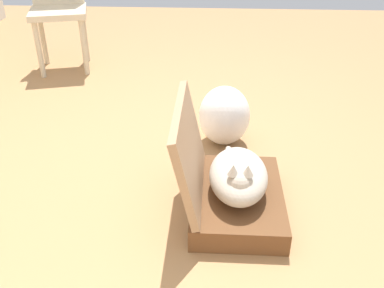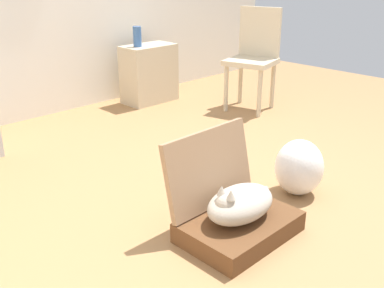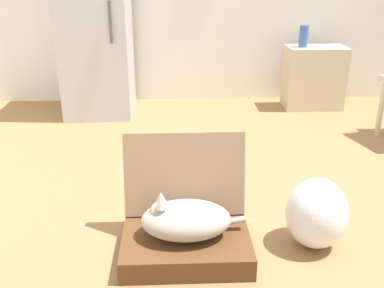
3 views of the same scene
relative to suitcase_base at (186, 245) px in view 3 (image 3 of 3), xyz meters
The scene contains 8 objects.
ground_plane 0.68m from the suitcase_base, 55.25° to the left, with size 7.68×7.68×0.00m, color #9E7247.
suitcase_base is the anchor object (origin of this frame).
suitcase_lid 0.37m from the suitcase_base, 90.00° to the left, with size 0.63×0.45×0.04m, color #9B7756.
cat 0.15m from the suitcase_base, behind, with size 0.52×0.28×0.23m.
plastic_bag_white 0.68m from the suitcase_base, ahead, with size 0.32×0.31×0.37m, color white.
refrigerator 2.59m from the suitcase_base, 107.93° to the left, with size 0.62×0.70×1.64m.
side_table 2.77m from the suitcase_base, 60.72° to the left, with size 0.57×0.32×0.61m, color beige.
vase_tall 2.77m from the suitcase_base, 63.32° to the left, with size 0.09×0.09×0.21m, color #38609E.
Camera 3 is at (-0.44, -2.39, 1.36)m, focal length 41.08 mm.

